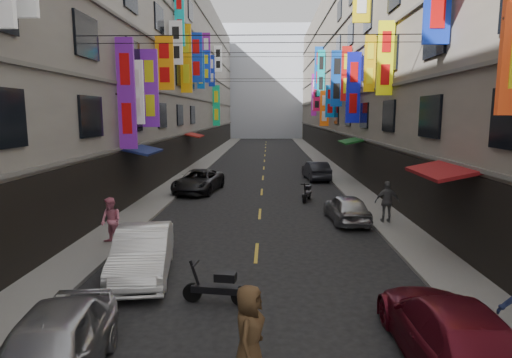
# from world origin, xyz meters

# --- Properties ---
(sidewalk_left) EXTENTS (2.00, 90.00, 0.12)m
(sidewalk_left) POSITION_xyz_m (-6.00, 42.00, 0.06)
(sidewalk_left) COLOR slate
(sidewalk_left) RESTS_ON ground
(sidewalk_right) EXTENTS (2.00, 90.00, 0.12)m
(sidewalk_right) POSITION_xyz_m (6.00, 42.00, 0.06)
(sidewalk_right) COLOR slate
(sidewalk_right) RESTS_ON ground
(building_row_left) EXTENTS (10.14, 90.00, 19.00)m
(building_row_left) POSITION_xyz_m (-11.99, 42.00, 9.49)
(building_row_left) COLOR gray
(building_row_left) RESTS_ON ground
(building_row_right) EXTENTS (10.14, 90.00, 19.00)m
(building_row_right) POSITION_xyz_m (11.99, 42.00, 9.49)
(building_row_right) COLOR gray
(building_row_right) RESTS_ON ground
(haze_block) EXTENTS (18.00, 8.00, 22.00)m
(haze_block) POSITION_xyz_m (0.00, 92.00, 11.00)
(haze_block) COLOR silver
(haze_block) RESTS_ON ground
(shop_signage) EXTENTS (14.00, 55.00, 11.69)m
(shop_signage) POSITION_xyz_m (-0.18, 34.90, 9.08)
(shop_signage) COLOR #0F23B9
(shop_signage) RESTS_ON ground
(street_awnings) EXTENTS (13.99, 35.20, 0.41)m
(street_awnings) POSITION_xyz_m (-1.26, 26.00, 3.00)
(street_awnings) COLOR #155018
(street_awnings) RESTS_ON ground
(overhead_cables) EXTENTS (14.00, 38.04, 1.24)m
(overhead_cables) POSITION_xyz_m (0.00, 30.00, 8.80)
(overhead_cables) COLOR black
(overhead_cables) RESTS_ON ground
(lane_markings) EXTENTS (0.12, 80.20, 0.01)m
(lane_markings) POSITION_xyz_m (0.00, 39.00, 0.00)
(lane_markings) COLOR gold
(lane_markings) RESTS_ON ground
(scooter_crossing) EXTENTS (1.80, 0.56, 1.14)m
(scooter_crossing) POSITION_xyz_m (-0.91, 13.86, 0.44)
(scooter_crossing) COLOR black
(scooter_crossing) RESTS_ON ground
(scooter_far_right) EXTENTS (0.73, 1.76, 1.14)m
(scooter_far_right) POSITION_xyz_m (2.61, 27.25, 0.44)
(scooter_far_right) COLOR black
(scooter_far_right) RESTS_ON ground
(car_left_near) EXTENTS (2.17, 4.39, 1.44)m
(car_left_near) POSITION_xyz_m (-3.48, 10.28, 0.72)
(car_left_near) COLOR #ADACB1
(car_left_near) RESTS_ON ground
(car_left_mid) EXTENTS (2.29, 4.72, 1.49)m
(car_left_mid) POSITION_xyz_m (-3.40, 15.72, 0.75)
(car_left_mid) COLOR white
(car_left_mid) RESTS_ON ground
(car_left_far) EXTENTS (3.00, 5.32, 1.40)m
(car_left_far) POSITION_xyz_m (-4.00, 29.87, 0.70)
(car_left_far) COLOR black
(car_left_far) RESTS_ON ground
(car_right_near) EXTENTS (1.95, 4.77, 1.38)m
(car_right_near) POSITION_xyz_m (4.00, 11.28, 0.69)
(car_right_near) COLOR maroon
(car_right_near) RESTS_ON ground
(car_right_mid) EXTENTS (1.82, 3.91, 1.29)m
(car_right_mid) POSITION_xyz_m (4.00, 22.52, 0.65)
(car_right_mid) COLOR #A4A4A9
(car_right_mid) RESTS_ON ground
(car_right_far) EXTENTS (1.89, 4.33, 1.38)m
(car_right_far) POSITION_xyz_m (4.00, 35.23, 0.69)
(car_right_far) COLOR #27282F
(car_right_far) RESTS_ON ground
(pedestrian_lfar) EXTENTS (1.03, 0.95, 1.75)m
(pedestrian_lfar) POSITION_xyz_m (-5.41, 18.55, 0.99)
(pedestrian_lfar) COLOR pink
(pedestrian_lfar) RESTS_ON sidewalk_left
(pedestrian_rfar) EXTENTS (1.09, 0.62, 1.85)m
(pedestrian_rfar) POSITION_xyz_m (5.71, 22.11, 1.05)
(pedestrian_rfar) COLOR #575759
(pedestrian_rfar) RESTS_ON sidewalk_right
(pedestrian_crossing) EXTENTS (0.79, 1.01, 1.85)m
(pedestrian_crossing) POSITION_xyz_m (0.07, 10.64, 0.92)
(pedestrian_crossing) COLOR #4D351E
(pedestrian_crossing) RESTS_ON ground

